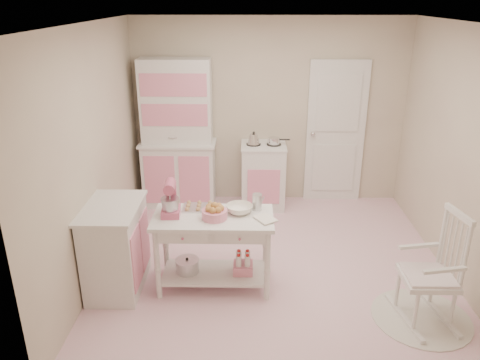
# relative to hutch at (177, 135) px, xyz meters

# --- Properties ---
(room_shell) EXTENTS (3.84, 3.84, 2.62)m
(room_shell) POSITION_rel_hutch_xyz_m (1.28, -1.66, 0.61)
(room_shell) COLOR #F79ABC
(room_shell) RESTS_ON ground
(door) EXTENTS (0.82, 0.05, 2.04)m
(door) POSITION_rel_hutch_xyz_m (2.23, 0.21, -0.02)
(door) COLOR white
(door) RESTS_ON ground
(hutch) EXTENTS (1.06, 0.50, 2.08)m
(hutch) POSITION_rel_hutch_xyz_m (0.00, 0.00, 0.00)
(hutch) COLOR white
(hutch) RESTS_ON ground
(stove) EXTENTS (0.62, 0.57, 0.92)m
(stove) POSITION_rel_hutch_xyz_m (1.20, -0.05, -0.58)
(stove) COLOR white
(stove) RESTS_ON ground
(base_cabinet) EXTENTS (0.54, 0.84, 0.92)m
(base_cabinet) POSITION_rel_hutch_xyz_m (-0.35, -2.11, -0.58)
(base_cabinet) COLOR white
(base_cabinet) RESTS_ON ground
(lace_rug) EXTENTS (0.92, 0.92, 0.01)m
(lace_rug) POSITION_rel_hutch_xyz_m (2.63, -2.59, -1.03)
(lace_rug) COLOR white
(lace_rug) RESTS_ON ground
(rocking_chair) EXTENTS (0.61, 0.80, 1.10)m
(rocking_chair) POSITION_rel_hutch_xyz_m (2.63, -2.59, -0.49)
(rocking_chair) COLOR white
(rocking_chair) RESTS_ON ground
(work_table) EXTENTS (1.20, 0.60, 0.80)m
(work_table) POSITION_rel_hutch_xyz_m (0.64, -2.07, -0.64)
(work_table) COLOR white
(work_table) RESTS_ON ground
(stand_mixer) EXTENTS (0.22, 0.29, 0.34)m
(stand_mixer) POSITION_rel_hutch_xyz_m (0.22, -2.05, -0.07)
(stand_mixer) COLOR #CC567B
(stand_mixer) RESTS_ON work_table
(cookie_tray) EXTENTS (0.34, 0.24, 0.02)m
(cookie_tray) POSITION_rel_hutch_xyz_m (0.49, -1.89, -0.23)
(cookie_tray) COLOR silver
(cookie_tray) RESTS_ON work_table
(bread_basket) EXTENTS (0.25, 0.25, 0.09)m
(bread_basket) POSITION_rel_hutch_xyz_m (0.66, -2.12, -0.19)
(bread_basket) COLOR pink
(bread_basket) RESTS_ON work_table
(mixing_bowl) EXTENTS (0.27, 0.27, 0.08)m
(mixing_bowl) POSITION_rel_hutch_xyz_m (0.90, -1.99, -0.20)
(mixing_bowl) COLOR white
(mixing_bowl) RESTS_ON work_table
(metal_pitcher) EXTENTS (0.10, 0.10, 0.17)m
(metal_pitcher) POSITION_rel_hutch_xyz_m (1.08, -1.91, -0.16)
(metal_pitcher) COLOR silver
(metal_pitcher) RESTS_ON work_table
(recipe_book) EXTENTS (0.25, 0.27, 0.02)m
(recipe_book) POSITION_rel_hutch_xyz_m (1.09, -2.19, -0.23)
(recipe_book) COLOR white
(recipe_book) RESTS_ON work_table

